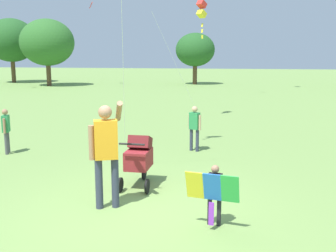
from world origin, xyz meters
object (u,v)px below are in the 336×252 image
object	(u,v)px
child_with_butterfly_kite	(214,190)
kite_orange_delta	(201,10)
stroller	(139,156)
person_red_shirt	(194,125)
person_adult_flyer	(106,147)
person_sitting_far	(6,128)

from	to	relation	value
child_with_butterfly_kite	kite_orange_delta	distance (m)	10.75
stroller	person_red_shirt	distance (m)	3.12
person_adult_flyer	person_sitting_far	bearing A→B (deg)	140.10
stroller	person_red_shirt	size ratio (longest dim) A/B	0.90
person_sitting_far	person_red_shirt	bearing A→B (deg)	12.55
person_red_shirt	person_sitting_far	xyz separation A→B (m)	(-4.80, -1.07, -0.02)
person_adult_flyer	person_red_shirt	distance (m)	4.33
person_adult_flyer	person_sitting_far	distance (m)	4.87
person_adult_flyer	kite_orange_delta	world-z (taller)	kite_orange_delta
stroller	person_sitting_far	bearing A→B (deg)	154.09
person_adult_flyer	child_with_butterfly_kite	bearing A→B (deg)	-14.23
person_adult_flyer	stroller	bearing A→B (deg)	76.79
child_with_butterfly_kite	stroller	bearing A→B (deg)	133.45
child_with_butterfly_kite	person_adult_flyer	distance (m)	1.94
stroller	person_sitting_far	world-z (taller)	person_sitting_far
person_adult_flyer	kite_orange_delta	xyz separation A→B (m)	(0.78, 9.59, 3.16)
stroller	person_red_shirt	world-z (taller)	person_red_shirt
person_red_shirt	person_adult_flyer	bearing A→B (deg)	-104.43
person_adult_flyer	person_sitting_far	world-z (taller)	person_adult_flyer
kite_orange_delta	stroller	bearing A→B (deg)	-93.41
person_adult_flyer	stroller	size ratio (longest dim) A/B	1.69
child_with_butterfly_kite	kite_orange_delta	xyz separation A→B (m)	(-1.04, 10.06, 3.64)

